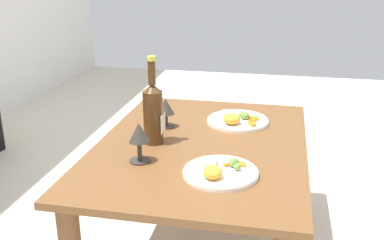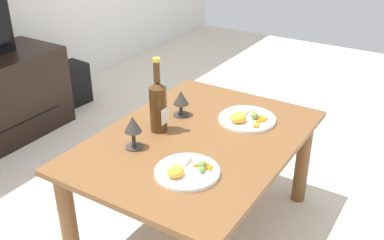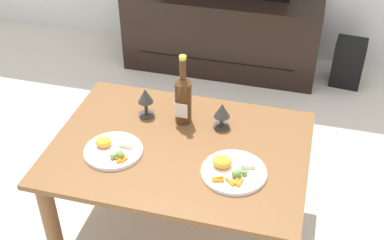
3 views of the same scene
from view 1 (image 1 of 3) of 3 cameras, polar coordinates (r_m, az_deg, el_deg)
dining_table at (r=1.77m, az=1.20°, el=-5.52°), size 1.09×0.78×0.50m
wine_bottle at (r=1.70m, az=-4.93°, el=1.16°), size 0.07×0.08×0.33m
goblet_left at (r=1.55m, az=-6.68°, el=-1.96°), size 0.07×0.07×0.14m
goblet_right at (r=1.87m, az=-3.33°, el=1.47°), size 0.07×0.07×0.12m
dinner_plate_left at (r=1.48m, az=3.59°, el=-6.46°), size 0.25×0.25×0.05m
dinner_plate_right at (r=1.95m, az=5.73°, el=0.02°), size 0.26×0.26×0.06m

